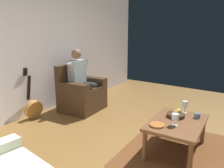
{
  "coord_description": "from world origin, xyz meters",
  "views": [
    {
      "loc": [
        2.7,
        0.95,
        1.56
      ],
      "look_at": [
        -0.11,
        -1.08,
        0.73
      ],
      "focal_mm": 34.65,
      "sensor_mm": 36.0,
      "label": 1
    }
  ],
  "objects_px": {
    "armchair": "(81,94)",
    "fruit_bowl": "(176,115)",
    "wine_glass_near": "(175,117)",
    "decorative_dish": "(157,125)",
    "wine_glass_far": "(185,105)",
    "guitar": "(33,107)",
    "person_seated": "(81,78)",
    "coffee_table": "(177,126)",
    "candle_jar": "(197,116)"
  },
  "relations": [
    {
      "from": "person_seated",
      "to": "decorative_dish",
      "type": "bearing_deg",
      "value": 63.88
    },
    {
      "from": "coffee_table",
      "to": "candle_jar",
      "type": "height_order",
      "value": "candle_jar"
    },
    {
      "from": "coffee_table",
      "to": "wine_glass_near",
      "type": "bearing_deg",
      "value": 8.89
    },
    {
      "from": "wine_glass_far",
      "to": "wine_glass_near",
      "type": "bearing_deg",
      "value": 4.94
    },
    {
      "from": "armchair",
      "to": "decorative_dish",
      "type": "relative_size",
      "value": 5.02
    },
    {
      "from": "wine_glass_near",
      "to": "decorative_dish",
      "type": "height_order",
      "value": "wine_glass_near"
    },
    {
      "from": "guitar",
      "to": "wine_glass_near",
      "type": "xyz_separation_m",
      "value": [
        -0.29,
        2.56,
        0.32
      ]
    },
    {
      "from": "coffee_table",
      "to": "guitar",
      "type": "distance_m",
      "value": 2.58
    },
    {
      "from": "wine_glass_far",
      "to": "candle_jar",
      "type": "distance_m",
      "value": 0.24
    },
    {
      "from": "fruit_bowl",
      "to": "wine_glass_far",
      "type": "bearing_deg",
      "value": 168.59
    },
    {
      "from": "armchair",
      "to": "wine_glass_far",
      "type": "xyz_separation_m",
      "value": [
        0.06,
        2.12,
        0.21
      ]
    },
    {
      "from": "person_seated",
      "to": "guitar",
      "type": "height_order",
      "value": "person_seated"
    },
    {
      "from": "person_seated",
      "to": "candle_jar",
      "type": "bearing_deg",
      "value": 79.87
    },
    {
      "from": "coffee_table",
      "to": "decorative_dish",
      "type": "distance_m",
      "value": 0.33
    },
    {
      "from": "coffee_table",
      "to": "candle_jar",
      "type": "relative_size",
      "value": 12.56
    },
    {
      "from": "armchair",
      "to": "coffee_table",
      "type": "distance_m",
      "value": 2.19
    },
    {
      "from": "guitar",
      "to": "wine_glass_far",
      "type": "relative_size",
      "value": 5.3
    },
    {
      "from": "person_seated",
      "to": "fruit_bowl",
      "type": "height_order",
      "value": "person_seated"
    },
    {
      "from": "armchair",
      "to": "candle_jar",
      "type": "relative_size",
      "value": 12.14
    },
    {
      "from": "coffee_table",
      "to": "guitar",
      "type": "relative_size",
      "value": 1.03
    },
    {
      "from": "person_seated",
      "to": "armchair",
      "type": "bearing_deg",
      "value": -90.0
    },
    {
      "from": "person_seated",
      "to": "wine_glass_far",
      "type": "bearing_deg",
      "value": 82.07
    },
    {
      "from": "coffee_table",
      "to": "fruit_bowl",
      "type": "xyz_separation_m",
      "value": [
        -0.14,
        -0.07,
        0.09
      ]
    },
    {
      "from": "armchair",
      "to": "guitar",
      "type": "height_order",
      "value": "same"
    },
    {
      "from": "wine_glass_far",
      "to": "fruit_bowl",
      "type": "distance_m",
      "value": 0.24
    },
    {
      "from": "guitar",
      "to": "coffee_table",
      "type": "bearing_deg",
      "value": 99.71
    },
    {
      "from": "wine_glass_near",
      "to": "person_seated",
      "type": "bearing_deg",
      "value": -104.96
    },
    {
      "from": "coffee_table",
      "to": "candle_jar",
      "type": "bearing_deg",
      "value": 146.15
    },
    {
      "from": "wine_glass_far",
      "to": "fruit_bowl",
      "type": "height_order",
      "value": "wine_glass_far"
    },
    {
      "from": "wine_glass_near",
      "to": "wine_glass_far",
      "type": "bearing_deg",
      "value": -175.06
    },
    {
      "from": "decorative_dish",
      "to": "coffee_table",
      "type": "bearing_deg",
      "value": 151.96
    },
    {
      "from": "armchair",
      "to": "guitar",
      "type": "distance_m",
      "value": 0.96
    },
    {
      "from": "decorative_dish",
      "to": "wine_glass_far",
      "type": "bearing_deg",
      "value": 168.76
    },
    {
      "from": "coffee_table",
      "to": "decorative_dish",
      "type": "height_order",
      "value": "decorative_dish"
    },
    {
      "from": "person_seated",
      "to": "decorative_dish",
      "type": "distance_m",
      "value": 2.11
    },
    {
      "from": "person_seated",
      "to": "coffee_table",
      "type": "xyz_separation_m",
      "value": [
        0.43,
        2.12,
        -0.3
      ]
    },
    {
      "from": "armchair",
      "to": "fruit_bowl",
      "type": "relative_size",
      "value": 3.89
    },
    {
      "from": "person_seated",
      "to": "wine_glass_far",
      "type": "height_order",
      "value": "person_seated"
    },
    {
      "from": "person_seated",
      "to": "wine_glass_near",
      "type": "height_order",
      "value": "person_seated"
    },
    {
      "from": "candle_jar",
      "to": "decorative_dish",
      "type": "bearing_deg",
      "value": -30.98
    },
    {
      "from": "guitar",
      "to": "wine_glass_far",
      "type": "height_order",
      "value": "guitar"
    },
    {
      "from": "armchair",
      "to": "candle_jar",
      "type": "distance_m",
      "value": 2.34
    },
    {
      "from": "decorative_dish",
      "to": "person_seated",
      "type": "bearing_deg",
      "value": -109.9
    },
    {
      "from": "wine_glass_near",
      "to": "fruit_bowl",
      "type": "distance_m",
      "value": 0.31
    },
    {
      "from": "coffee_table",
      "to": "decorative_dish",
      "type": "bearing_deg",
      "value": -28.04
    },
    {
      "from": "candle_jar",
      "to": "wine_glass_near",
      "type": "bearing_deg",
      "value": -21.09
    },
    {
      "from": "person_seated",
      "to": "candle_jar",
      "type": "distance_m",
      "value": 2.32
    },
    {
      "from": "wine_glass_near",
      "to": "candle_jar",
      "type": "relative_size",
      "value": 2.03
    },
    {
      "from": "wine_glass_far",
      "to": "guitar",
      "type": "bearing_deg",
      "value": -72.35
    },
    {
      "from": "guitar",
      "to": "fruit_bowl",
      "type": "distance_m",
      "value": 2.55
    }
  ]
}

